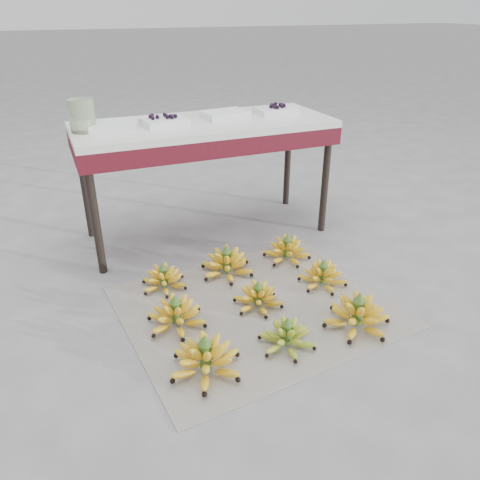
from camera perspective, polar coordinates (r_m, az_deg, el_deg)
name	(u,v)px	position (r m, az deg, el deg)	size (l,w,h in m)	color
ground	(236,309)	(2.31, -0.54, -8.38)	(60.00, 60.00, 0.00)	slate
newspaper_mat	(257,307)	(2.32, 2.07, -8.14)	(1.25, 1.05, 0.01)	silver
bunch_front_left	(206,359)	(1.93, -4.21, -14.29)	(0.31, 0.31, 0.18)	yellow
bunch_front_center	(287,337)	(2.06, 5.73, -11.64)	(0.30, 0.30, 0.15)	#76A42F
bunch_front_right	(357,315)	(2.22, 14.09, -8.92)	(0.40, 0.40, 0.19)	yellow
bunch_mid_left	(176,315)	(2.18, -7.77, -9.08)	(0.30, 0.30, 0.17)	yellow
bunch_mid_center	(258,298)	(2.30, 2.21, -7.04)	(0.25, 0.25, 0.15)	yellow
bunch_mid_right	(323,276)	(2.50, 10.04, -4.37)	(0.27, 0.27, 0.15)	yellow
bunch_back_left	(164,279)	(2.47, -9.27, -4.77)	(0.24, 0.24, 0.15)	yellow
bunch_back_center	(227,264)	(2.55, -1.62, -2.96)	(0.32, 0.32, 0.18)	yellow
bunch_back_right	(287,251)	(2.71, 5.75, -1.29)	(0.32, 0.32, 0.16)	yellow
vendor_table	(205,135)	(2.84, -4.34, 12.62)	(1.51, 0.60, 0.72)	black
tray_far_left	(112,125)	(2.72, -15.30, 13.35)	(0.27, 0.21, 0.04)	silver
tray_left	(164,121)	(2.74, -9.20, 14.07)	(0.27, 0.21, 0.06)	silver
tray_right	(225,115)	(2.90, -1.84, 15.04)	(0.28, 0.21, 0.04)	silver
tray_far_right	(276,110)	(3.02, 4.40, 15.49)	(0.25, 0.18, 0.06)	silver
glass_jar	(82,116)	(2.68, -18.69, 14.16)	(0.14, 0.14, 0.17)	beige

